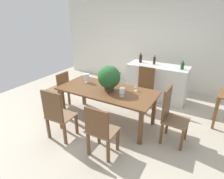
% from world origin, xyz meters
% --- Properties ---
extents(ground_plane, '(7.04, 7.04, 0.00)m').
position_xyz_m(ground_plane, '(0.00, 0.00, 0.00)').
color(ground_plane, '#BCB29E').
extents(back_wall, '(6.40, 0.10, 2.60)m').
position_xyz_m(back_wall, '(0.00, 2.60, 1.30)').
color(back_wall, silver).
rests_on(back_wall, ground).
extents(dining_table, '(2.07, 0.96, 0.75)m').
position_xyz_m(dining_table, '(0.00, -0.07, 0.67)').
color(dining_table, brown).
rests_on(dining_table, ground).
extents(chair_foot_end, '(0.45, 0.45, 1.05)m').
position_xyz_m(chair_foot_end, '(1.35, -0.06, 0.57)').
color(chair_foot_end, brown).
rests_on(chair_foot_end, ground).
extents(chair_near_right, '(0.47, 0.41, 0.94)m').
position_xyz_m(chair_near_right, '(0.47, -1.06, 0.53)').
color(chair_near_right, brown).
rests_on(chair_near_right, ground).
extents(chair_near_left, '(0.50, 0.45, 1.02)m').
position_xyz_m(chair_near_left, '(-0.46, -1.07, 0.56)').
color(chair_near_left, brown).
rests_on(chair_near_left, ground).
extents(chair_head_end, '(0.47, 0.41, 0.92)m').
position_xyz_m(chair_head_end, '(-1.36, -0.07, 0.51)').
color(chair_head_end, brown).
rests_on(chair_head_end, ground).
extents(chair_far_right, '(0.44, 0.44, 1.03)m').
position_xyz_m(chair_far_right, '(0.47, 0.93, 0.56)').
color(chair_far_right, brown).
rests_on(chair_far_right, ground).
extents(flower_centerpiece, '(0.46, 0.46, 0.52)m').
position_xyz_m(flower_centerpiece, '(0.06, -0.08, 1.04)').
color(flower_centerpiece, '#4C3828').
rests_on(flower_centerpiece, dining_table).
extents(crystal_vase_left, '(0.12, 0.12, 0.21)m').
position_xyz_m(crystal_vase_left, '(-0.62, 0.06, 0.88)').
color(crystal_vase_left, silver).
rests_on(crystal_vase_left, dining_table).
extents(crystal_vase_center_near, '(0.11, 0.11, 0.18)m').
position_xyz_m(crystal_vase_center_near, '(0.43, -0.21, 0.86)').
color(crystal_vase_center_near, silver).
rests_on(crystal_vase_center_near, dining_table).
extents(wine_glass, '(0.06, 0.06, 0.14)m').
position_xyz_m(wine_glass, '(0.55, 0.18, 0.85)').
color(wine_glass, silver).
rests_on(wine_glass, dining_table).
extents(kitchen_counter, '(1.58, 0.64, 0.95)m').
position_xyz_m(kitchen_counter, '(0.57, 1.61, 0.47)').
color(kitchen_counter, silver).
rests_on(kitchen_counter, ground).
extents(wine_bottle_green, '(0.08, 0.08, 0.26)m').
position_xyz_m(wine_bottle_green, '(0.05, 1.66, 1.06)').
color(wine_bottle_green, black).
rests_on(wine_bottle_green, kitchen_counter).
extents(wine_bottle_clear, '(0.08, 0.08, 0.21)m').
position_xyz_m(wine_bottle_clear, '(1.18, 1.55, 1.03)').
color(wine_bottle_clear, '#194C1E').
rests_on(wine_bottle_clear, kitchen_counter).
extents(wine_bottle_dark, '(0.06, 0.06, 0.24)m').
position_xyz_m(wine_bottle_dark, '(0.44, 1.65, 1.05)').
color(wine_bottle_dark, black).
rests_on(wine_bottle_dark, kitchen_counter).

